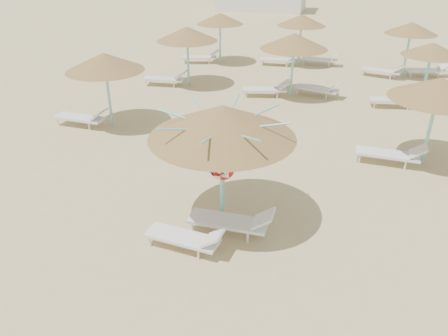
# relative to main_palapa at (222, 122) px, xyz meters

# --- Properties ---
(ground) EXTENTS (120.00, 120.00, 0.00)m
(ground) POSITION_rel_main_palapa_xyz_m (-0.13, -0.20, -2.63)
(ground) COLOR tan
(ground) RESTS_ON ground
(main_palapa) EXTENTS (3.37, 3.37, 3.02)m
(main_palapa) POSITION_rel_main_palapa_xyz_m (0.00, 0.00, 0.00)
(main_palapa) COLOR #7AD4D1
(main_palapa) RESTS_ON ground
(lounger_main_a) EXTENTS (1.88, 0.73, 0.67)m
(lounger_main_a) POSITION_rel_main_palapa_xyz_m (-0.43, -1.34, -2.31)
(lounger_main_a) COLOR silver
(lounger_main_a) RESTS_ON ground
(lounger_main_b) EXTENTS (2.03, 0.63, 0.74)m
(lounger_main_b) POSITION_rel_main_palapa_xyz_m (0.41, -0.47, -2.28)
(lounger_main_b) COLOR silver
(lounger_main_b) RESTS_ON ground
(palapa_field) EXTENTS (15.65, 13.38, 2.72)m
(palapa_field) POSITION_rel_main_palapa_xyz_m (-0.11, 10.20, -0.33)
(palapa_field) COLOR #7AD4D1
(palapa_field) RESTS_ON ground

